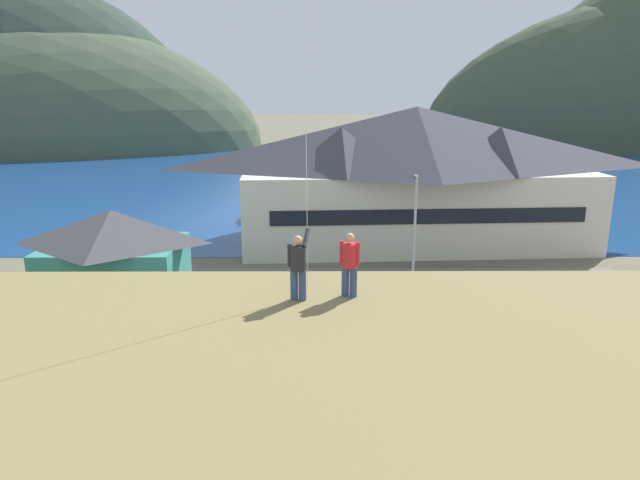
{
  "coord_description": "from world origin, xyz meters",
  "views": [
    {
      "loc": [
        -0.64,
        -22.52,
        12.05
      ],
      "look_at": [
        -0.45,
        9.0,
        3.72
      ],
      "focal_mm": 31.52,
      "sensor_mm": 36.0,
      "label": 1
    }
  ],
  "objects": [
    {
      "name": "bay_water",
      "position": [
        0.0,
        60.0,
        0.01
      ],
      "size": [
        360.0,
        84.0,
        0.03
      ],
      "primitive_type": "cube",
      "color": "navy",
      "rests_on": "ground"
    },
    {
      "name": "parking_light_pole",
      "position": [
        5.3,
        10.55,
        4.2
      ],
      "size": [
        0.24,
        0.78,
        7.12
      ],
      "color": "#ADADB2",
      "rests_on": "parking_lot_pad"
    },
    {
      "name": "parked_car_mid_row_far",
      "position": [
        -0.63,
        6.45,
        1.06
      ],
      "size": [
        4.32,
        2.3,
        1.82
      ],
      "color": "#236633",
      "rests_on": "parking_lot_pad"
    },
    {
      "name": "parked_car_back_row_right",
      "position": [
        5.47,
        7.27,
        1.06
      ],
      "size": [
        4.27,
        2.2,
        1.82
      ],
      "color": "#9EA3A8",
      "rests_on": "parking_lot_pad"
    },
    {
      "name": "parked_car_lone_by_shed",
      "position": [
        -3.4,
        0.53,
        1.06
      ],
      "size": [
        4.35,
        2.37,
        1.82
      ],
      "color": "slate",
      "rests_on": "parking_lot_pad"
    },
    {
      "name": "person_companion",
      "position": [
        0.22,
        -8.42,
        7.71
      ],
      "size": [
        0.53,
        0.4,
        1.74
      ],
      "color": "#384770",
      "rests_on": "grassy_hill_foreground"
    },
    {
      "name": "wharf_dock",
      "position": [
        -2.34,
        36.73,
        0.35
      ],
      "size": [
        3.2,
        15.92,
        0.7
      ],
      "color": "#70604C",
      "rests_on": "ground"
    },
    {
      "name": "parked_car_front_row_red",
      "position": [
        4.47,
        -0.38,
        1.06
      ],
      "size": [
        4.36,
        2.38,
        1.82
      ],
      "color": "red",
      "rests_on": "parking_lot_pad"
    },
    {
      "name": "moored_boat_wharfside",
      "position": [
        -5.95,
        32.28,
        0.72
      ],
      "size": [
        2.89,
        7.93,
        2.16
      ],
      "color": "#23564C",
      "rests_on": "ground"
    },
    {
      "name": "storage_shed_near_lot",
      "position": [
        -11.98,
        7.73,
        3.0
      ],
      "size": [
        7.88,
        6.0,
        5.78
      ],
      "color": "#338475",
      "rests_on": "ground"
    },
    {
      "name": "parked_car_mid_row_near",
      "position": [
        12.1,
        5.93,
        1.06
      ],
      "size": [
        4.25,
        2.15,
        1.82
      ],
      "color": "silver",
      "rests_on": "parking_lot_pad"
    },
    {
      "name": "parking_lot_pad",
      "position": [
        0.0,
        5.0,
        0.05
      ],
      "size": [
        40.0,
        20.0,
        0.1
      ],
      "primitive_type": "cube",
      "color": "slate",
      "rests_on": "ground"
    },
    {
      "name": "parked_car_front_row_silver",
      "position": [
        -10.15,
        0.72,
        1.06
      ],
      "size": [
        4.32,
        2.3,
        1.82
      ],
      "color": "navy",
      "rests_on": "parking_lot_pad"
    },
    {
      "name": "parked_car_corner_spot",
      "position": [
        9.93,
        -0.05,
        1.06
      ],
      "size": [
        4.26,
        2.16,
        1.82
      ],
      "color": "black",
      "rests_on": "parking_lot_pad"
    },
    {
      "name": "person_kite_flyer",
      "position": [
        -1.13,
        -8.67,
        7.72
      ],
      "size": [
        0.59,
        0.63,
        1.86
      ],
      "color": "#384770",
      "rests_on": "grassy_hill_foreground"
    },
    {
      "name": "parked_car_back_row_left",
      "position": [
        16.65,
        5.65,
        1.06
      ],
      "size": [
        4.32,
        2.3,
        1.82
      ],
      "color": "slate",
      "rests_on": "parking_lot_pad"
    },
    {
      "name": "ground_plane",
      "position": [
        0.0,
        0.0,
        0.0
      ],
      "size": [
        600.0,
        600.0,
        0.0
      ],
      "primitive_type": "plane",
      "color": "#66604C"
    },
    {
      "name": "storage_shed_waterside",
      "position": [
        1.58,
        23.58,
        2.23
      ],
      "size": [
        5.46,
        5.32,
        4.28
      ],
      "color": "#756B5B",
      "rests_on": "ground"
    },
    {
      "name": "harbor_lodge",
      "position": [
        7.24,
        22.26,
        5.82
      ],
      "size": [
        29.39,
        13.41,
        10.96
      ],
      "color": "beige",
      "rests_on": "ground"
    }
  ]
}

